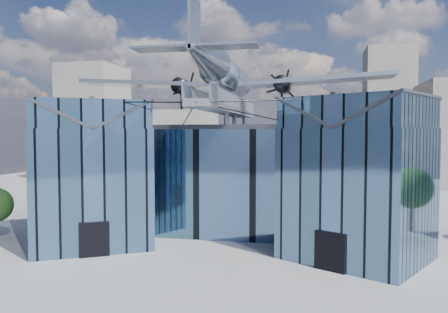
# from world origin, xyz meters

# --- Properties ---
(ground_plane) EXTENTS (120.00, 120.00, 0.00)m
(ground_plane) POSITION_xyz_m (0.00, 0.00, 0.00)
(ground_plane) COLOR gray
(museum) EXTENTS (32.88, 24.50, 17.60)m
(museum) POSITION_xyz_m (0.00, 5.82, 5.54)
(museum) COLOR #46688E
(museum) RESTS_ON ground
(bg_towers) EXTENTS (77.00, 24.50, 26.00)m
(bg_towers) POSITION_xyz_m (1.45, 50.49, 10.01)
(bg_towers) COLOR slate
(bg_towers) RESTS_ON ground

